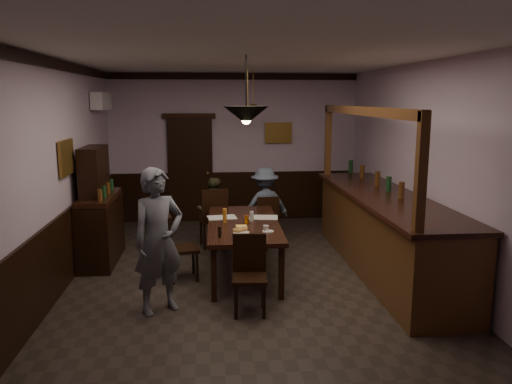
{
  "coord_description": "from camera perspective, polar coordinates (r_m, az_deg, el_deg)",
  "views": [
    {
      "loc": [
        -0.54,
        -6.17,
        2.49
      ],
      "look_at": [
        0.15,
        0.93,
        1.15
      ],
      "focal_mm": 35.0,
      "sensor_mm": 36.0,
      "label": 1
    }
  ],
  "objects": [
    {
      "name": "room",
      "position": [
        6.27,
        -0.52,
        1.55
      ],
      "size": [
        5.01,
        8.01,
        3.01
      ],
      "color": "#2D2621",
      "rests_on": "ground"
    },
    {
      "name": "dining_table",
      "position": [
        7.15,
        -1.44,
        -3.99
      ],
      "size": [
        1.05,
        2.22,
        0.75
      ],
      "rotation": [
        0.0,
        0.0,
        -0.02
      ],
      "color": "black",
      "rests_on": "ground"
    },
    {
      "name": "chair_far_left",
      "position": [
        8.4,
        -4.84,
        -2.68
      ],
      "size": [
        0.51,
        0.51,
        1.02
      ],
      "rotation": [
        0.0,
        0.0,
        3.32
      ],
      "color": "black",
      "rests_on": "ground"
    },
    {
      "name": "chair_far_right",
      "position": [
        8.47,
        1.23,
        -3.09
      ],
      "size": [
        0.42,
        0.42,
        0.88
      ],
      "rotation": [
        0.0,
        0.0,
        3.25
      ],
      "color": "black",
      "rests_on": "ground"
    },
    {
      "name": "chair_near",
      "position": [
        5.94,
        -0.74,
        -8.92
      ],
      "size": [
        0.42,
        0.42,
        0.92
      ],
      "rotation": [
        0.0,
        0.0,
        -0.07
      ],
      "color": "black",
      "rests_on": "ground"
    },
    {
      "name": "chair_side",
      "position": [
        7.0,
        -8.97,
        -5.89
      ],
      "size": [
        0.47,
        0.47,
        0.94
      ],
      "rotation": [
        0.0,
        0.0,
        1.76
      ],
      "color": "black",
      "rests_on": "ground"
    },
    {
      "name": "person_standing",
      "position": [
        5.93,
        -11.06,
        -5.51
      ],
      "size": [
        0.75,
        0.68,
        1.72
      ],
      "primitive_type": "imported",
      "rotation": [
        0.0,
        0.0,
        0.54
      ],
      "color": "slate",
      "rests_on": "ground"
    },
    {
      "name": "person_seated_left",
      "position": [
        8.67,
        -4.93,
        -2.14
      ],
      "size": [
        0.56,
        0.44,
        1.16
      ],
      "primitive_type": "imported",
      "rotation": [
        0.0,
        0.0,
        3.14
      ],
      "color": "#444228",
      "rests_on": "ground"
    },
    {
      "name": "person_seated_right",
      "position": [
        8.69,
        1.0,
        -1.51
      ],
      "size": [
        0.94,
        0.66,
        1.32
      ],
      "primitive_type": "imported",
      "rotation": [
        0.0,
        0.0,
        3.36
      ],
      "color": "#4F5B72",
      "rests_on": "ground"
    },
    {
      "name": "newspaper_left",
      "position": [
        7.42,
        -3.92,
        -2.92
      ],
      "size": [
        0.45,
        0.35,
        0.01
      ],
      "primitive_type": "cube",
      "rotation": [
        0.0,
        0.0,
        0.12
      ],
      "color": "silver",
      "rests_on": "dining_table"
    },
    {
      "name": "newspaper_right",
      "position": [
        7.41,
        0.86,
        -2.91
      ],
      "size": [
        0.45,
        0.35,
        0.01
      ],
      "primitive_type": "cube",
      "rotation": [
        0.0,
        0.0,
        -0.13
      ],
      "color": "silver",
      "rests_on": "dining_table"
    },
    {
      "name": "napkin",
      "position": [
        6.92,
        -1.69,
        -3.91
      ],
      "size": [
        0.15,
        0.15,
        0.0
      ],
      "primitive_type": "cube",
      "rotation": [
        0.0,
        0.0,
        -0.02
      ],
      "color": "#FECB5D",
      "rests_on": "dining_table"
    },
    {
      "name": "saucer",
      "position": [
        6.63,
        1.37,
        -4.52
      ],
      "size": [
        0.15,
        0.15,
        0.01
      ],
      "primitive_type": "cylinder",
      "color": "white",
      "rests_on": "dining_table"
    },
    {
      "name": "coffee_cup",
      "position": [
        6.62,
        1.14,
        -4.16
      ],
      "size": [
        0.08,
        0.08,
        0.07
      ],
      "primitive_type": "imported",
      "rotation": [
        0.0,
        0.0,
        -0.02
      ],
      "color": "white",
      "rests_on": "saucer"
    },
    {
      "name": "pastry_plate",
      "position": [
        6.56,
        -1.72,
        -4.67
      ],
      "size": [
        0.22,
        0.22,
        0.01
      ],
      "primitive_type": "cylinder",
      "color": "white",
      "rests_on": "dining_table"
    },
    {
      "name": "pastry_ring_a",
      "position": [
        6.58,
        -2.12,
        -4.37
      ],
      "size": [
        0.13,
        0.13,
        0.04
      ],
      "primitive_type": "torus",
      "color": "#C68C47",
      "rests_on": "pastry_plate"
    },
    {
      "name": "pastry_ring_b",
      "position": [
        6.64,
        -1.48,
        -4.23
      ],
      "size": [
        0.13,
        0.13,
        0.04
      ],
      "primitive_type": "torus",
      "color": "#C68C47",
      "rests_on": "pastry_plate"
    },
    {
      "name": "soda_can",
      "position": [
        7.04,
        -1.09,
        -3.16
      ],
      "size": [
        0.07,
        0.07,
        0.12
      ],
      "primitive_type": "cylinder",
      "color": "orange",
      "rests_on": "dining_table"
    },
    {
      "name": "beer_glass",
      "position": [
        7.11,
        -3.59,
        -2.71
      ],
      "size": [
        0.06,
        0.06,
        0.2
      ],
      "primitive_type": "cylinder",
      "color": "#BF721E",
      "rests_on": "dining_table"
    },
    {
      "name": "water_glass",
      "position": [
        7.16,
        -0.5,
        -2.81
      ],
      "size": [
        0.06,
        0.06,
        0.15
      ],
      "primitive_type": "cylinder",
      "color": "silver",
      "rests_on": "dining_table"
    },
    {
      "name": "pepper_mill",
      "position": [
        6.37,
        -4.18,
        -4.58
      ],
      "size": [
        0.04,
        0.04,
        0.14
      ],
      "primitive_type": "cylinder",
      "color": "black",
      "rests_on": "dining_table"
    },
    {
      "name": "sideboard",
      "position": [
        7.99,
        -17.48,
        -2.69
      ],
      "size": [
        0.48,
        1.35,
        1.78
      ],
      "color": "black",
      "rests_on": "ground"
    },
    {
      "name": "bar_counter",
      "position": [
        7.5,
        14.44,
        -4.29
      ],
      "size": [
        0.99,
        4.25,
        2.38
      ],
      "color": "#4F2C15",
      "rests_on": "ground"
    },
    {
      "name": "door_back",
      "position": [
        10.23,
        -7.51,
        2.45
      ],
      "size": [
        0.9,
        0.06,
        2.1
      ],
      "primitive_type": "cube",
      "color": "black",
      "rests_on": "ground"
    },
    {
      "name": "ac_unit",
      "position": [
        9.25,
        -17.27,
        9.92
      ],
      "size": [
        0.2,
        0.85,
        0.3
      ],
      "color": "white",
      "rests_on": "ground"
    },
    {
      "name": "picture_left_large",
      "position": [
        7.27,
        -20.85,
        3.71
      ],
      "size": [
        0.04,
        0.62,
        0.48
      ],
      "color": "olive",
      "rests_on": "ground"
    },
    {
      "name": "picture_back",
      "position": [
        10.26,
        2.56,
        6.76
      ],
      "size": [
        0.55,
        0.04,
        0.42
      ],
      "color": "olive",
      "rests_on": "ground"
    },
    {
      "name": "pendant_iron",
      "position": [
        6.12,
        -1.13,
        8.76
      ],
      "size": [
        0.56,
        0.56,
        0.82
      ],
      "color": "black",
      "rests_on": "ground"
    },
    {
      "name": "pendant_brass_mid",
      "position": [
        7.98,
        -0.95,
        9.26
      ],
      "size": [
        0.2,
        0.2,
        0.81
      ],
      "color": "#BF8C3F",
      "rests_on": "ground"
    },
    {
      "name": "pendant_brass_far",
      "position": [
        9.25,
        -0.33,
        9.44
      ],
      "size": [
        0.2,
        0.2,
        0.81
      ],
      "color": "#BF8C3F",
      "rests_on": "ground"
    }
  ]
}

